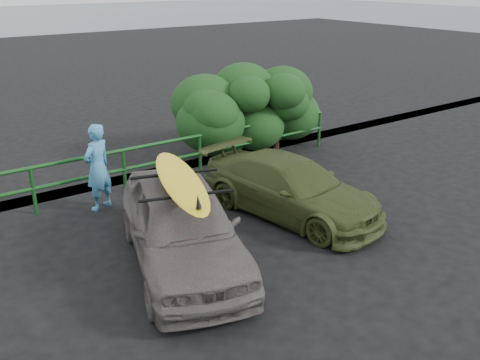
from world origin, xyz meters
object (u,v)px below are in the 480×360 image
object	(u,v)px
olive_vehicle	(291,188)
surfboard	(180,180)
sedan	(182,226)
man	(98,167)
guardrail	(81,180)

from	to	relation	value
olive_vehicle	surfboard	bearing A→B (deg)	179.99
sedan	olive_vehicle	bearing A→B (deg)	27.74
surfboard	man	bearing A→B (deg)	112.24
man	surfboard	xyz separation A→B (m)	(0.24, -3.07, 0.62)
guardrail	surfboard	world-z (taller)	surfboard
sedan	man	world-z (taller)	man
guardrail	man	size ratio (longest dim) A/B	7.60
man	guardrail	bearing A→B (deg)	-91.89
man	surfboard	world-z (taller)	man
sedan	guardrail	bearing A→B (deg)	114.90
guardrail	olive_vehicle	distance (m)	4.50
sedan	surfboard	xyz separation A→B (m)	(0.00, 0.00, 0.82)
man	sedan	bearing A→B (deg)	70.55
sedan	olive_vehicle	distance (m)	2.86
guardrail	man	world-z (taller)	man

